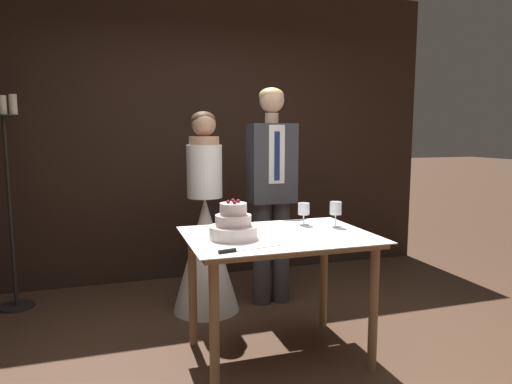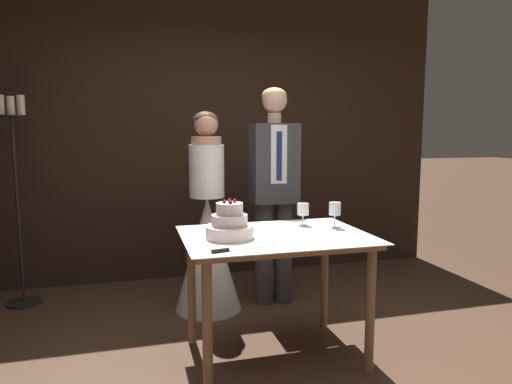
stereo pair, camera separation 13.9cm
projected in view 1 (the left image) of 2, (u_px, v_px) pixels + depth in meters
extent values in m
plane|color=#4C3323|center=(276.00, 384.00, 2.65)|extent=(40.00, 40.00, 0.00)
cube|color=black|center=(200.00, 133.00, 4.54)|extent=(4.91, 0.12, 2.89)
cylinder|color=#8E6B4C|center=(214.00, 331.00, 2.46)|extent=(0.06, 0.06, 0.77)
cylinder|color=#8E6B4C|center=(373.00, 310.00, 2.76)|extent=(0.06, 0.06, 0.77)
cylinder|color=#8E6B4C|center=(193.00, 290.00, 3.10)|extent=(0.06, 0.06, 0.77)
cylinder|color=#8E6B4C|center=(324.00, 276.00, 3.39)|extent=(0.06, 0.06, 0.77)
cube|color=#8E6B4C|center=(278.00, 238.00, 2.88)|extent=(1.10, 0.80, 0.03)
cube|color=white|center=(278.00, 235.00, 2.87)|extent=(1.16, 0.86, 0.01)
cylinder|color=beige|center=(233.00, 232.00, 2.75)|extent=(0.29, 0.29, 0.08)
cylinder|color=beige|center=(233.00, 220.00, 2.74)|extent=(0.22, 0.22, 0.07)
cylinder|color=beige|center=(233.00, 209.00, 2.73)|extent=(0.16, 0.16, 0.07)
sphere|color=maroon|center=(238.00, 201.00, 2.75)|extent=(0.02, 0.02, 0.02)
sphere|color=maroon|center=(233.00, 201.00, 2.77)|extent=(0.02, 0.02, 0.02)
sphere|color=maroon|center=(228.00, 202.00, 2.72)|extent=(0.02, 0.02, 0.02)
sphere|color=maroon|center=(235.00, 203.00, 2.68)|extent=(0.02, 0.02, 0.02)
cube|color=silver|center=(258.00, 248.00, 2.52)|extent=(0.28, 0.08, 0.00)
cylinder|color=black|center=(227.00, 251.00, 2.43)|extent=(0.10, 0.04, 0.02)
cylinder|color=silver|center=(335.00, 227.00, 3.10)|extent=(0.08, 0.08, 0.00)
cylinder|color=silver|center=(335.00, 220.00, 3.09)|extent=(0.01, 0.01, 0.08)
cylinder|color=silver|center=(336.00, 208.00, 3.08)|extent=(0.08, 0.08, 0.09)
cylinder|color=silver|center=(304.00, 225.00, 3.17)|extent=(0.08, 0.08, 0.00)
cylinder|color=silver|center=(304.00, 219.00, 3.16)|extent=(0.01, 0.01, 0.07)
cylinder|color=silver|center=(304.00, 209.00, 3.15)|extent=(0.08, 0.08, 0.08)
cylinder|color=maroon|center=(304.00, 213.00, 3.16)|extent=(0.07, 0.07, 0.02)
cone|color=white|center=(206.00, 254.00, 3.70)|extent=(0.54, 0.54, 0.93)
cylinder|color=white|center=(204.00, 171.00, 3.61)|extent=(0.28, 0.28, 0.42)
cylinder|color=tan|center=(204.00, 141.00, 3.58)|extent=(0.24, 0.24, 0.07)
sphere|color=tan|center=(204.00, 124.00, 3.57)|extent=(0.19, 0.19, 0.19)
ellipsoid|color=#472D1E|center=(203.00, 120.00, 3.58)|extent=(0.20, 0.20, 0.14)
cylinder|color=#38383D|center=(262.00, 253.00, 3.85)|extent=(0.15, 0.15, 0.87)
cylinder|color=#38383D|center=(281.00, 252.00, 3.90)|extent=(0.15, 0.15, 0.87)
cube|color=#38383D|center=(272.00, 163.00, 3.78)|extent=(0.38, 0.24, 0.65)
cube|color=white|center=(277.00, 154.00, 3.65)|extent=(0.13, 0.01, 0.47)
cube|color=navy|center=(277.00, 156.00, 3.65)|extent=(0.04, 0.01, 0.39)
cylinder|color=#DBAD8E|center=(272.00, 118.00, 3.73)|extent=(0.11, 0.11, 0.09)
sphere|color=#DBAD8E|center=(272.00, 100.00, 3.71)|extent=(0.21, 0.21, 0.21)
ellipsoid|color=#D6B770|center=(271.00, 96.00, 3.72)|extent=(0.21, 0.21, 0.13)
cylinder|color=black|center=(17.00, 306.00, 3.80)|extent=(0.28, 0.28, 0.02)
cylinder|color=black|center=(10.00, 213.00, 3.70)|extent=(0.03, 0.03, 1.56)
cylinder|color=black|center=(3.00, 115.00, 3.60)|extent=(0.22, 0.22, 0.01)
cylinder|color=silver|center=(3.00, 105.00, 3.59)|extent=(0.06, 0.06, 0.15)
cylinder|color=silver|center=(13.00, 104.00, 3.61)|extent=(0.06, 0.06, 0.16)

